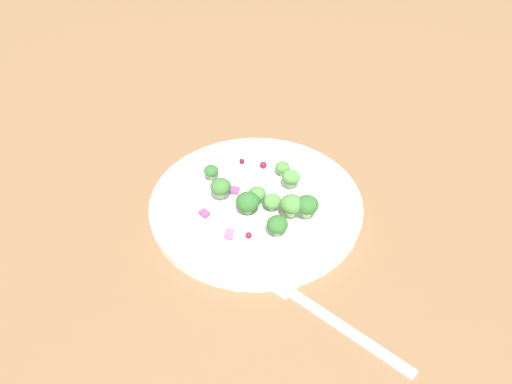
% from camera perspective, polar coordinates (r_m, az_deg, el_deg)
% --- Properties ---
extents(ground_plane, '(1.80, 1.80, 0.02)m').
position_cam_1_polar(ground_plane, '(0.67, -1.54, -2.92)').
color(ground_plane, brown).
extents(plate, '(0.27, 0.27, 0.02)m').
position_cam_1_polar(plate, '(0.67, 0.00, -1.18)').
color(plate, white).
rests_on(plate, ground_plane).
extents(dressing_pool, '(0.16, 0.16, 0.00)m').
position_cam_1_polar(dressing_pool, '(0.66, 0.00, -0.90)').
color(dressing_pool, white).
rests_on(dressing_pool, plate).
extents(broccoli_floret_0, '(0.02, 0.02, 0.02)m').
position_cam_1_polar(broccoli_floret_0, '(0.64, 1.81, -1.06)').
color(broccoli_floret_0, '#8EB77A').
rests_on(broccoli_floret_0, plate).
extents(broccoli_floret_1, '(0.02, 0.02, 0.02)m').
position_cam_1_polar(broccoli_floret_1, '(0.67, 3.90, 1.61)').
color(broccoli_floret_1, '#ADD18E').
rests_on(broccoli_floret_1, plate).
extents(broccoli_floret_2, '(0.03, 0.03, 0.03)m').
position_cam_1_polar(broccoli_floret_2, '(0.65, -3.79, 0.79)').
color(broccoli_floret_2, '#9EC684').
rests_on(broccoli_floret_2, plate).
extents(broccoli_floret_3, '(0.03, 0.03, 0.03)m').
position_cam_1_polar(broccoli_floret_3, '(0.63, -0.92, -1.14)').
color(broccoli_floret_3, '#8EB77A').
rests_on(broccoli_floret_3, plate).
extents(broccoli_floret_4, '(0.03, 0.03, 0.03)m').
position_cam_1_polar(broccoli_floret_4, '(0.63, 5.68, -1.45)').
color(broccoli_floret_4, '#ADD18E').
rests_on(broccoli_floret_4, plate).
extents(broccoli_floret_5, '(0.02, 0.02, 0.02)m').
position_cam_1_polar(broccoli_floret_5, '(0.65, 0.13, -0.22)').
color(broccoli_floret_5, '#8EB77A').
rests_on(broccoli_floret_5, plate).
extents(broccoli_floret_6, '(0.02, 0.02, 0.02)m').
position_cam_1_polar(broccoli_floret_6, '(0.69, -4.97, 2.31)').
color(broccoli_floret_6, '#9EC684').
rests_on(broccoli_floret_6, plate).
extents(broccoli_floret_7, '(0.02, 0.02, 0.02)m').
position_cam_1_polar(broccoli_floret_7, '(0.69, 2.95, 2.71)').
color(broccoli_floret_7, '#9EC684').
rests_on(broccoli_floret_7, plate).
extents(broccoli_floret_8, '(0.03, 0.03, 0.03)m').
position_cam_1_polar(broccoli_floret_8, '(0.61, 2.37, -3.65)').
color(broccoli_floret_8, '#9EC684').
rests_on(broccoli_floret_8, plate).
extents(broccoli_floret_9, '(0.03, 0.03, 0.03)m').
position_cam_1_polar(broccoli_floret_9, '(0.63, 4.08, -1.10)').
color(broccoli_floret_9, '#ADD18E').
rests_on(broccoli_floret_9, plate).
extents(cranberry_0, '(0.01, 0.01, 0.01)m').
position_cam_1_polar(cranberry_0, '(0.65, 3.48, -1.77)').
color(cranberry_0, '#4C0A14').
rests_on(cranberry_0, plate).
extents(cranberry_1, '(0.01, 0.01, 0.01)m').
position_cam_1_polar(cranberry_1, '(0.61, -0.82, -4.81)').
color(cranberry_1, maroon).
rests_on(cranberry_1, plate).
extents(cranberry_2, '(0.01, 0.01, 0.01)m').
position_cam_1_polar(cranberry_2, '(0.72, -1.57, 3.43)').
color(cranberry_2, maroon).
rests_on(cranberry_2, plate).
extents(cranberry_3, '(0.01, 0.01, 0.01)m').
position_cam_1_polar(cranberry_3, '(0.71, 0.67, 3.04)').
color(cranberry_3, maroon).
rests_on(cranberry_3, plate).
extents(onion_bit_0, '(0.01, 0.02, 0.00)m').
position_cam_1_polar(onion_bit_0, '(0.64, -5.73, -2.31)').
color(onion_bit_0, '#843D75').
rests_on(onion_bit_0, plate).
extents(onion_bit_1, '(0.02, 0.01, 0.00)m').
position_cam_1_polar(onion_bit_1, '(0.61, -2.99, -4.62)').
color(onion_bit_1, '#A35B93').
rests_on(onion_bit_1, plate).
extents(onion_bit_2, '(0.01, 0.01, 0.00)m').
position_cam_1_polar(onion_bit_2, '(0.66, 3.33, -1.37)').
color(onion_bit_2, '#843D75').
rests_on(onion_bit_2, plate).
extents(onion_bit_3, '(0.01, 0.02, 0.00)m').
position_cam_1_polar(onion_bit_3, '(0.66, 4.07, -0.81)').
color(onion_bit_3, '#843D75').
rests_on(onion_bit_3, plate).
extents(onion_bit_4, '(0.01, 0.01, 0.00)m').
position_cam_1_polar(onion_bit_4, '(0.67, -2.39, 0.18)').
color(onion_bit_4, '#843D75').
rests_on(onion_bit_4, plate).
extents(fork, '(0.08, 0.18, 0.01)m').
position_cam_1_polar(fork, '(0.57, 7.68, -13.32)').
color(fork, silver).
rests_on(fork, ground_plane).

